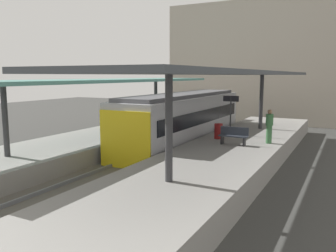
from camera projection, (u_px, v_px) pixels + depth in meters
ground_plane at (146, 164)px, 17.37m from camera, size 80.00×80.00×0.00m
platform_left at (86, 147)px, 19.04m from camera, size 4.40×28.00×1.00m
platform_right at (220, 163)px, 15.56m from camera, size 4.40×28.00×1.00m
track_ballast at (146, 162)px, 17.36m from camera, size 3.20×28.00×0.20m
rail_near_side at (134, 157)px, 17.66m from camera, size 0.08×28.00×0.14m
rail_far_side at (159, 160)px, 17.01m from camera, size 0.08×28.00×0.14m
commuter_train at (183, 120)px, 20.92m from camera, size 2.78×12.38×3.10m
canopy_left at (101, 81)px, 19.77m from camera, size 4.18×21.00×3.13m
canopy_right at (231, 74)px, 16.23m from camera, size 4.18×21.00×3.54m
platform_bench at (234, 135)px, 17.04m from camera, size 1.40×0.41×0.86m
platform_sign at (231, 106)px, 19.75m from camera, size 0.90×0.08×2.21m
litter_bin at (218, 131)px, 18.68m from camera, size 0.44×0.44×0.80m
passenger_near_bench at (269, 126)px, 17.32m from camera, size 0.36×0.36×1.68m
station_building_backdrop at (268, 63)px, 33.44m from camera, size 18.00×6.00×11.00m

